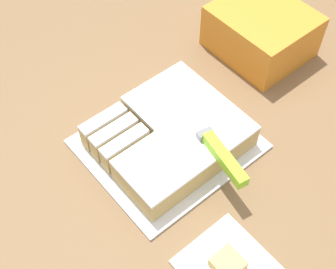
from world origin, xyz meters
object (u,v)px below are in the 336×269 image
Objects in this scene: cake_board at (168,144)px; cake at (171,135)px; knife at (215,147)px; brownie at (228,264)px; storage_box at (261,31)px.

cake_board is 0.03m from cake.
cake is 0.95× the size of knife.
cake is 0.28m from brownie.
brownie is 0.23× the size of storage_box.
cake_board is at bearing -77.13° from storage_box.
storage_box is (-0.08, 0.34, 0.02)m from cake.
knife reaches higher than cake_board.
cake reaches higher than cake_board.
knife is (0.10, 0.03, 0.07)m from cake_board.
cake is at bearing 160.19° from brownie.
brownie is (0.26, -0.09, -0.02)m from cake.
cake_board is 0.28m from brownie.
cake is at bearing 25.40° from knife.
cake is 5.64× the size of brownie.
brownie is at bearing 154.77° from knife.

